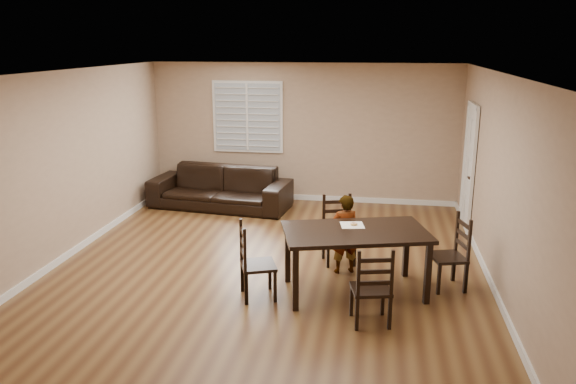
% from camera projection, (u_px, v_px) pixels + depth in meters
% --- Properties ---
extents(ground, '(7.00, 7.00, 0.00)m').
position_uv_depth(ground, '(269.00, 266.00, 7.98)').
color(ground, brown).
rests_on(ground, ground).
extents(room, '(6.04, 7.04, 2.72)m').
position_uv_depth(room, '(273.00, 138.00, 7.67)').
color(room, tan).
rests_on(room, ground).
extents(dining_table, '(1.97, 1.43, 0.83)m').
position_uv_depth(dining_table, '(355.00, 237.00, 6.96)').
color(dining_table, black).
rests_on(dining_table, ground).
extents(chair_near, '(0.54, 0.52, 0.97)m').
position_uv_depth(chair_near, '(337.00, 231.00, 8.11)').
color(chair_near, black).
rests_on(chair_near, ground).
extents(chair_far, '(0.50, 0.48, 0.94)m').
position_uv_depth(chair_far, '(373.00, 292.00, 6.16)').
color(chair_far, black).
rests_on(chair_far, ground).
extents(chair_left, '(0.54, 0.55, 0.97)m').
position_uv_depth(chair_left, '(249.00, 264.00, 6.89)').
color(chair_left, black).
rests_on(chair_left, ground).
extents(chair_right, '(0.51, 0.53, 0.97)m').
position_uv_depth(chair_right, '(456.00, 255.00, 7.18)').
color(chair_right, black).
rests_on(chair_right, ground).
extents(child, '(0.47, 0.40, 1.11)m').
position_uv_depth(child, '(344.00, 234.00, 7.62)').
color(child, gray).
rests_on(child, ground).
extents(napkin, '(0.33, 0.33, 0.00)m').
position_uv_depth(napkin, '(352.00, 225.00, 7.13)').
color(napkin, silver).
rests_on(napkin, dining_table).
extents(donut, '(0.09, 0.09, 0.03)m').
position_uv_depth(donut, '(354.00, 224.00, 7.13)').
color(donut, gold).
rests_on(donut, napkin).
extents(sofa, '(2.74, 1.33, 0.77)m').
position_uv_depth(sofa, '(220.00, 188.00, 10.70)').
color(sofa, black).
rests_on(sofa, ground).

